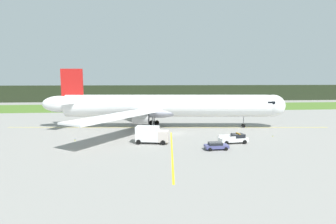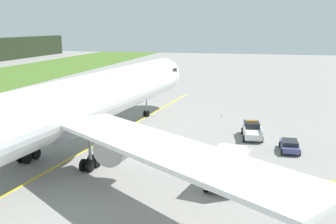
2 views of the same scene
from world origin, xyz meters
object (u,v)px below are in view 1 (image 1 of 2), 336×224
at_px(airliner, 165,106).
at_px(staff_car, 216,146).
at_px(ops_pickup_truck, 234,138).
at_px(catering_truck, 151,134).

relative_size(airliner, staff_car, 14.80).
height_order(ops_pickup_truck, catering_truck, catering_truck).
bearing_deg(catering_truck, ops_pickup_truck, -5.31).
xyz_separation_m(ops_pickup_truck, catering_truck, (-15.77, 1.47, 0.82)).
relative_size(airliner, catering_truck, 9.30).
bearing_deg(ops_pickup_truck, staff_car, -138.32).
xyz_separation_m(airliner, staff_car, (7.07, -22.16, -4.67)).
bearing_deg(catering_truck, airliner, 76.53).
bearing_deg(staff_car, catering_truck, 152.63).
distance_m(airliner, staff_car, 23.73).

